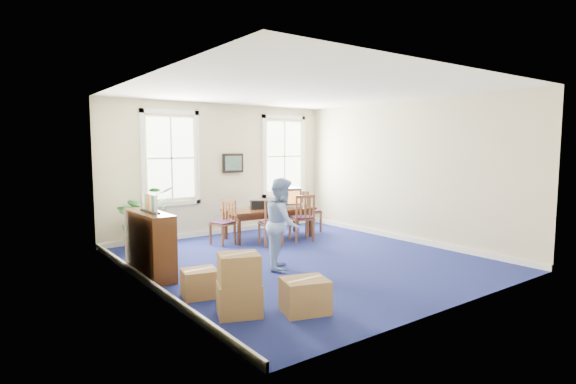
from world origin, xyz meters
TOP-DOWN VIEW (x-y plane):
  - floor at (0.00, 0.00)m, footprint 6.50×6.50m
  - ceiling at (0.00, 0.00)m, footprint 6.50×6.50m
  - wall_back at (0.00, 3.25)m, footprint 6.50×0.00m
  - wall_front at (0.00, -3.25)m, footprint 6.50×0.00m
  - wall_left at (-3.00, 0.00)m, footprint 0.00×6.50m
  - wall_right at (3.00, 0.00)m, footprint 0.00×6.50m
  - baseboard_back at (0.00, 3.22)m, footprint 6.00×0.04m
  - baseboard_left at (-2.97, 0.00)m, footprint 0.04×6.50m
  - baseboard_right at (2.97, 0.00)m, footprint 0.04×6.50m
  - window_left at (-1.30, 3.23)m, footprint 1.40×0.12m
  - window_right at (1.90, 3.23)m, footprint 1.40×0.12m
  - wall_picture at (0.30, 3.20)m, footprint 0.58×0.06m
  - conference_table at (0.62, 2.08)m, footprint 2.17×1.15m
  - crt_tv at (1.24, 2.13)m, footprint 0.62×0.65m
  - game_console at (1.52, 2.08)m, footprint 0.24×0.26m
  - equipment_bag at (0.38, 2.13)m, footprint 0.48×0.41m
  - chair_near_left at (0.19, 1.37)m, footprint 0.55×0.55m
  - chair_near_right at (1.05, 1.37)m, footprint 0.60×0.60m
  - chair_end_left at (-0.61, 2.08)m, footprint 0.54×0.54m
  - chair_end_right at (1.85, 2.08)m, footprint 0.49×0.49m
  - man at (-0.66, -0.27)m, footprint 0.96×1.00m
  - credenza at (-2.75, 0.62)m, footprint 0.41×1.38m
  - brochure_rack at (-2.73, 0.62)m, footprint 0.40×0.69m
  - potted_plant at (-2.17, 2.66)m, footprint 1.45×1.34m
  - cardboard_boxes at (-2.21, -1.67)m, footprint 1.85×1.85m

SIDE VIEW (x-z plane):
  - floor at x=0.00m, z-range 0.00..0.00m
  - baseboard_back at x=0.00m, z-range 0.00..0.12m
  - baseboard_left at x=-2.97m, z-range 0.00..0.12m
  - baseboard_right at x=2.97m, z-range 0.00..0.12m
  - conference_table at x=0.62m, z-range 0.00..0.71m
  - cardboard_boxes at x=-2.21m, z-range 0.00..0.85m
  - chair_end_left at x=-0.61m, z-range 0.00..0.97m
  - chair_near_left at x=0.19m, z-range 0.00..1.01m
  - chair_end_right at x=1.85m, z-range 0.00..1.07m
  - chair_near_right at x=1.05m, z-range 0.00..1.08m
  - credenza at x=-2.75m, z-range 0.00..1.08m
  - potted_plant at x=-2.17m, z-range 0.00..1.34m
  - game_console at x=1.52m, z-range 0.71..0.77m
  - man at x=-0.66m, z-range 0.00..1.62m
  - equipment_bag at x=0.38m, z-range 0.71..0.91m
  - crt_tv at x=1.24m, z-range 0.71..1.17m
  - brochure_rack at x=-2.73m, z-range 1.08..1.39m
  - wall_back at x=0.00m, z-range -1.65..4.85m
  - wall_front at x=0.00m, z-range -1.65..4.85m
  - wall_left at x=-3.00m, z-range -1.65..4.85m
  - wall_right at x=3.00m, z-range -1.65..4.85m
  - wall_picture at x=0.30m, z-range 1.51..1.99m
  - window_left at x=-1.30m, z-range 0.80..3.00m
  - window_right at x=1.90m, z-range 0.80..3.00m
  - ceiling at x=0.00m, z-range 3.20..3.20m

